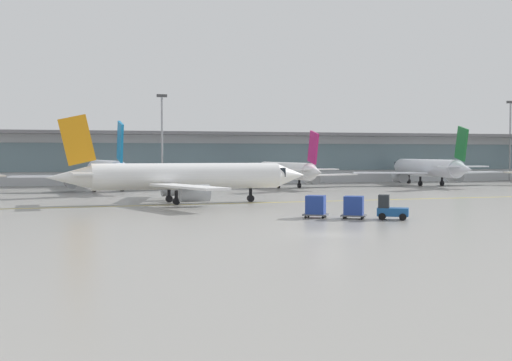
{
  "coord_description": "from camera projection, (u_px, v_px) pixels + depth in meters",
  "views": [
    {
      "loc": [
        -17.49,
        -43.34,
        5.57
      ],
      "look_at": [
        0.17,
        19.35,
        3.0
      ],
      "focal_mm": 47.52,
      "sensor_mm": 36.0,
      "label": 1
    }
  ],
  "objects": [
    {
      "name": "gate_airplane_2",
      "position": [
        107.0,
        171.0,
        101.49
      ],
      "size": [
        28.05,
        30.3,
        10.03
      ],
      "rotation": [
        0.0,
        0.0,
        1.66
      ],
      "color": "silver",
      "rests_on": "ground_plane"
    },
    {
      "name": "terminal_concourse",
      "position": [
        163.0,
        157.0,
        125.88
      ],
      "size": [
        215.4,
        11.0,
        9.6
      ],
      "color": "#B2B7BC",
      "rests_on": "ground_plane"
    },
    {
      "name": "baggage_tug",
      "position": [
        390.0,
        209.0,
        57.28
      ],
      "size": [
        2.95,
        2.56,
        2.1
      ],
      "rotation": [
        0.0,
        0.0,
        -0.53
      ],
      "color": "#194C8C",
      "rests_on": "ground_plane"
    },
    {
      "name": "taxiway_centreline_stripe",
      "position": [
        191.0,
        204.0,
        74.45
      ],
      "size": [
        109.88,
        5.77,
        0.01
      ],
      "primitive_type": "cube",
      "rotation": [
        0.0,
        0.0,
        0.05
      ],
      "color": "yellow",
      "rests_on": "ground_plane"
    },
    {
      "name": "taxiing_regional_jet",
      "position": [
        184.0,
        177.0,
        76.13
      ],
      "size": [
        29.67,
        27.58,
        9.83
      ],
      "rotation": [
        0.0,
        0.0,
        0.05
      ],
      "color": "white",
      "rests_on": "ground_plane"
    },
    {
      "name": "cargo_dolly_trailing",
      "position": [
        316.0,
        206.0,
        58.88
      ],
      "size": [
        2.62,
        2.44,
        1.94
      ],
      "rotation": [
        0.0,
        0.0,
        -0.53
      ],
      "color": "#595B60",
      "rests_on": "ground_plane"
    },
    {
      "name": "cargo_dolly_lead",
      "position": [
        354.0,
        206.0,
        58.05
      ],
      "size": [
        2.62,
        2.44,
        1.94
      ],
      "rotation": [
        0.0,
        0.0,
        -0.53
      ],
      "color": "#595B60",
      "rests_on": "ground_plane"
    },
    {
      "name": "apron_light_mast_1",
      "position": [
        162.0,
        136.0,
        116.89
      ],
      "size": [
        1.8,
        0.36,
        15.84
      ],
      "color": "gray",
      "rests_on": "ground_plane"
    },
    {
      "name": "gate_airplane_3",
      "position": [
        286.0,
        171.0,
        111.62
      ],
      "size": [
        25.47,
        27.45,
        9.09
      ],
      "rotation": [
        0.0,
        0.0,
        1.64
      ],
      "color": "white",
      "rests_on": "ground_plane"
    },
    {
      "name": "gate_airplane_4",
      "position": [
        428.0,
        168.0,
        119.41
      ],
      "size": [
        28.09,
        30.3,
        10.03
      ],
      "rotation": [
        0.0,
        0.0,
        1.5
      ],
      "color": "silver",
      "rests_on": "ground_plane"
    },
    {
      "name": "ground_plane",
      "position": [
        330.0,
        235.0,
        46.64
      ],
      "size": [
        400.0,
        400.0,
        0.0
      ],
      "primitive_type": "plane",
      "color": "gray"
    },
    {
      "name": "apron_light_mast_2",
      "position": [
        510.0,
        138.0,
        139.07
      ],
      "size": [
        1.8,
        0.36,
        16.43
      ],
      "color": "gray",
      "rests_on": "ground_plane"
    }
  ]
}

